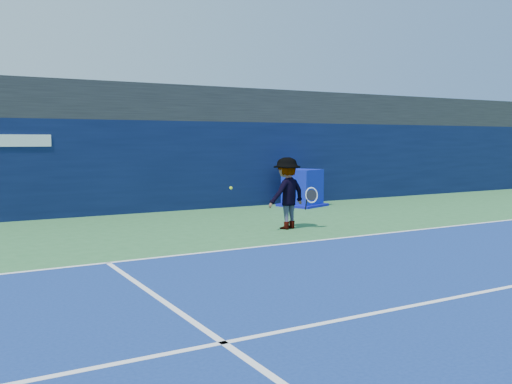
# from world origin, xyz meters

# --- Properties ---
(ground) EXTENTS (80.00, 80.00, 0.00)m
(ground) POSITION_xyz_m (0.00, 0.00, 0.00)
(ground) COLOR #2E6736
(ground) RESTS_ON ground
(baseline) EXTENTS (24.00, 0.10, 0.01)m
(baseline) POSITION_xyz_m (0.00, 3.00, 0.01)
(baseline) COLOR white
(baseline) RESTS_ON ground
(service_line) EXTENTS (24.00, 0.10, 0.01)m
(service_line) POSITION_xyz_m (0.00, -2.00, 0.01)
(service_line) COLOR white
(service_line) RESTS_ON ground
(stadium_band) EXTENTS (36.00, 3.00, 1.20)m
(stadium_band) POSITION_xyz_m (0.00, 11.50, 3.60)
(stadium_band) COLOR black
(stadium_band) RESTS_ON back_wall_assembly
(back_wall_assembly) EXTENTS (36.00, 1.03, 3.00)m
(back_wall_assembly) POSITION_xyz_m (-0.00, 10.50, 1.50)
(back_wall_assembly) COLOR #091336
(back_wall_assembly) RESTS_ON ground
(equipment_cart) EXTENTS (1.78, 1.78, 1.32)m
(equipment_cart) POSITION_xyz_m (3.65, 9.07, 0.60)
(equipment_cart) COLOR #0B16A2
(equipment_cart) RESTS_ON ground
(tennis_player) EXTENTS (1.45, 1.00, 1.91)m
(tennis_player) POSITION_xyz_m (0.33, 4.92, 0.95)
(tennis_player) COLOR white
(tennis_player) RESTS_ON ground
(tennis_ball) EXTENTS (0.07, 0.07, 0.07)m
(tennis_ball) POSITION_xyz_m (-1.38, 4.85, 1.17)
(tennis_ball) COLOR #B8E018
(tennis_ball) RESTS_ON ground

